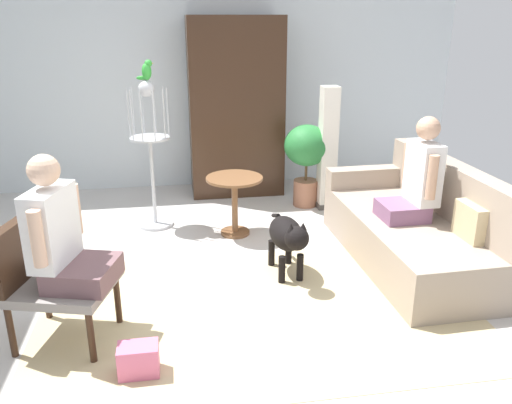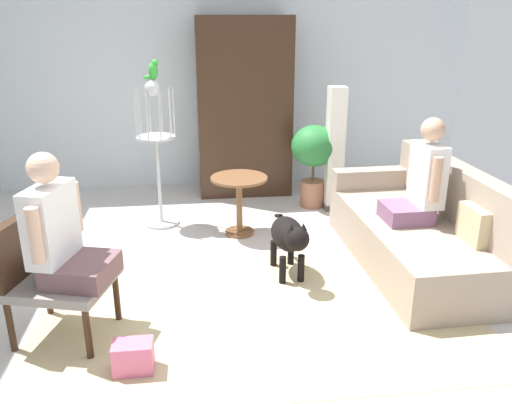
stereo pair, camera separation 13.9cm
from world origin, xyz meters
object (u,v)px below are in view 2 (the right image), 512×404
object	(u,v)px
person_on_armchair	(60,233)
dog	(289,236)
round_end_table	(239,194)
armchair	(44,269)
potted_plant	(314,154)
handbag	(133,357)
person_on_couch	(421,181)
couch	(419,231)
parrot	(153,70)
bird_cage_stand	(157,153)
column_lamp	(335,150)
armoire_cabinet	(244,107)

from	to	relation	value
person_on_armchair	dog	distance (m)	1.77
round_end_table	dog	distance (m)	1.00
armchair	round_end_table	distance (m)	2.12
round_end_table	potted_plant	bearing A→B (deg)	38.22
handbag	person_on_couch	bearing A→B (deg)	27.71
couch	potted_plant	bearing A→B (deg)	111.12
parrot	potted_plant	size ratio (longest dim) A/B	0.20
dog	bird_cage_stand	distance (m)	1.76
dog	couch	bearing A→B (deg)	5.99
round_end_table	person_on_couch	bearing A→B (deg)	-30.54
round_end_table	column_lamp	world-z (taller)	column_lamp
parrot	handbag	world-z (taller)	parrot
bird_cage_stand	armoire_cabinet	world-z (taller)	armoire_cabinet
armoire_cabinet	handbag	bearing A→B (deg)	-106.76
bird_cage_stand	round_end_table	bearing A→B (deg)	-24.55
armchair	bird_cage_stand	size ratio (longest dim) A/B	0.56
round_end_table	armoire_cabinet	xyz separation A→B (m)	(0.19, 1.35, 0.62)
column_lamp	person_on_couch	bearing A→B (deg)	-76.69
handbag	parrot	bearing A→B (deg)	88.44
person_on_armchair	armoire_cabinet	xyz separation A→B (m)	(1.47, 2.95, 0.28)
armchair	bird_cage_stand	world-z (taller)	bird_cage_stand
parrot	bird_cage_stand	bearing A→B (deg)	-180.00
person_on_couch	column_lamp	size ratio (longest dim) A/B	0.64
round_end_table	armoire_cabinet	bearing A→B (deg)	82.13
column_lamp	armchair	bearing A→B (deg)	-139.59
couch	armchair	xyz separation A→B (m)	(-2.92, -0.74, 0.19)
person_on_couch	round_end_table	distance (m)	1.71
bird_cage_stand	person_on_armchair	bearing A→B (deg)	-104.19
bird_cage_stand	column_lamp	distance (m)	1.90
person_on_couch	dog	size ratio (longest dim) A/B	1.12
bird_cage_stand	couch	bearing A→B (deg)	-27.52
potted_plant	column_lamp	bearing A→B (deg)	-28.41
couch	round_end_table	xyz separation A→B (m)	(-1.49, 0.83, 0.11)
bird_cage_stand	parrot	xyz separation A→B (m)	(0.01, 0.00, 0.81)
bird_cage_stand	potted_plant	bearing A→B (deg)	11.63
couch	bird_cage_stand	distance (m)	2.60
armoire_cabinet	column_lamp	bearing A→B (deg)	-39.40
bird_cage_stand	handbag	distance (m)	2.50
parrot	potted_plant	bearing A→B (deg)	11.73
couch	potted_plant	xyz separation A→B (m)	(-0.59, 1.53, 0.32)
person_on_couch	handbag	bearing A→B (deg)	-152.29
potted_plant	parrot	bearing A→B (deg)	-168.27
potted_plant	person_on_armchair	bearing A→B (deg)	-133.33
couch	armoire_cabinet	xyz separation A→B (m)	(-1.30, 2.17, 0.73)
round_end_table	potted_plant	world-z (taller)	potted_plant
armchair	round_end_table	bearing A→B (deg)	47.52
round_end_table	parrot	distance (m)	1.43
round_end_table	bird_cage_stand	world-z (taller)	bird_cage_stand
couch	armoire_cabinet	bearing A→B (deg)	120.93
armchair	parrot	distance (m)	2.30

